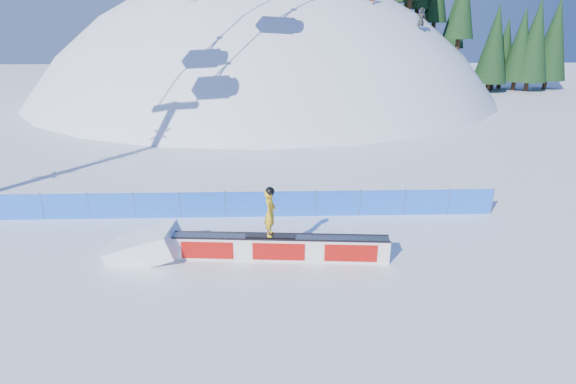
{
  "coord_description": "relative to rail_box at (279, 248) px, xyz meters",
  "views": [
    {
      "loc": [
        1.21,
        -13.93,
        8.26
      ],
      "look_at": [
        1.73,
        3.07,
        1.72
      ],
      "focal_mm": 28.0,
      "sensor_mm": 36.0,
      "label": 1
    }
  ],
  "objects": [
    {
      "name": "rail_box",
      "position": [
        0.0,
        0.0,
        0.0
      ],
      "size": [
        8.0,
        1.14,
        0.96
      ],
      "rotation": [
        0.0,
        0.0,
        -0.07
      ],
      "color": "white",
      "rests_on": "ground"
    },
    {
      "name": "safety_fence",
      "position": [
        -1.33,
        3.86,
        0.13
      ],
      "size": [
        22.05,
        0.05,
        1.3
      ],
      "color": "blue",
      "rests_on": "ground"
    },
    {
      "name": "treeline",
      "position": [
        22.99,
        40.72,
        8.79
      ],
      "size": [
        23.5,
        10.75,
        19.39
      ],
      "color": "#312013",
      "rests_on": "ground"
    },
    {
      "name": "snowboarder",
      "position": [
        -0.3,
        0.02,
        1.41
      ],
      "size": [
        1.82,
        0.71,
        1.89
      ],
      "rotation": [
        0.0,
        0.0,
        1.37
      ],
      "color": "black",
      "rests_on": "rail_box"
    },
    {
      "name": "snow_hill",
      "position": [
        -1.33,
        41.36,
        -18.47
      ],
      "size": [
        64.0,
        64.0,
        64.0
      ],
      "color": "white",
      "rests_on": "ground"
    },
    {
      "name": "ground",
      "position": [
        -1.33,
        -0.64,
        -0.47
      ],
      "size": [
        160.0,
        160.0,
        0.0
      ],
      "primitive_type": "plane",
      "color": "white",
      "rests_on": "ground"
    },
    {
      "name": "snow_ramp",
      "position": [
        -4.98,
        0.36,
        -0.47
      ],
      "size": [
        2.76,
        1.84,
        1.65
      ],
      "primitive_type": null,
      "rotation": [
        0.0,
        -0.31,
        -0.07
      ],
      "color": "white",
      "rests_on": "ground"
    }
  ]
}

